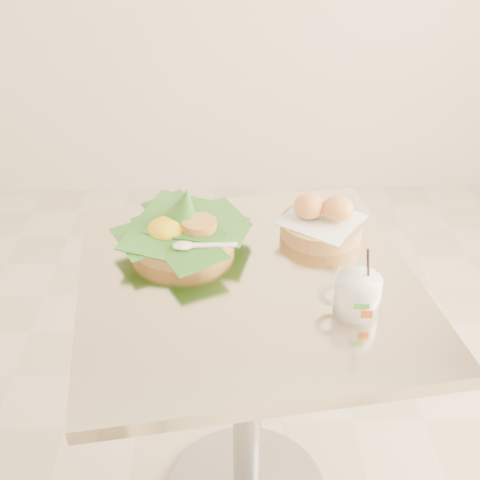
{
  "coord_description": "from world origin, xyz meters",
  "views": [
    {
      "loc": [
        0.06,
        -1.04,
        1.5
      ],
      "look_at": [
        0.09,
        0.01,
        0.82
      ],
      "focal_mm": 45.0,
      "sensor_mm": 36.0,
      "label": 1
    }
  ],
  "objects_px": {
    "bread_basket": "(322,221)",
    "coffee_mug": "(356,294)",
    "cafe_table": "(247,355)",
    "rice_basket": "(182,228)"
  },
  "relations": [
    {
      "from": "bread_basket",
      "to": "coffee_mug",
      "type": "xyz_separation_m",
      "value": [
        0.03,
        -0.28,
        0.01
      ]
    },
    {
      "from": "cafe_table",
      "to": "coffee_mug",
      "type": "xyz_separation_m",
      "value": [
        0.2,
        -0.11,
        0.26
      ]
    },
    {
      "from": "cafe_table",
      "to": "coffee_mug",
      "type": "distance_m",
      "value": 0.35
    },
    {
      "from": "cafe_table",
      "to": "bread_basket",
      "type": "bearing_deg",
      "value": 43.51
    },
    {
      "from": "bread_basket",
      "to": "coffee_mug",
      "type": "bearing_deg",
      "value": -84.79
    },
    {
      "from": "coffee_mug",
      "to": "cafe_table",
      "type": "bearing_deg",
      "value": 150.56
    },
    {
      "from": "cafe_table",
      "to": "rice_basket",
      "type": "distance_m",
      "value": 0.33
    },
    {
      "from": "cafe_table",
      "to": "rice_basket",
      "type": "relative_size",
      "value": 2.7
    },
    {
      "from": "rice_basket",
      "to": "bread_basket",
      "type": "xyz_separation_m",
      "value": [
        0.32,
        0.03,
        -0.0
      ]
    },
    {
      "from": "coffee_mug",
      "to": "rice_basket",
      "type": "bearing_deg",
      "value": 143.92
    }
  ]
}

